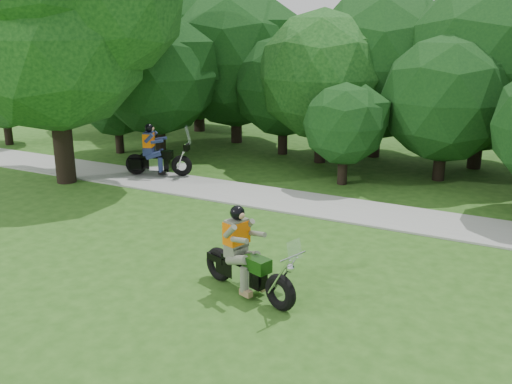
% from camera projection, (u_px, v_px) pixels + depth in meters
% --- Properties ---
extents(ground, '(100.00, 100.00, 0.00)m').
position_uv_depth(ground, '(234.00, 342.00, 10.29)').
color(ground, '#285418').
rests_on(ground, ground).
extents(walkway, '(60.00, 2.20, 0.06)m').
position_uv_depth(walkway, '(364.00, 212.00, 17.09)').
color(walkway, '#9F9F9A').
rests_on(walkway, ground).
extents(tree_line, '(40.11, 12.11, 7.71)m').
position_uv_depth(tree_line, '(431.00, 73.00, 21.69)').
color(tree_line, black).
rests_on(tree_line, ground).
extents(big_tree_west, '(8.64, 6.56, 9.96)m').
position_uv_depth(big_tree_west, '(57.00, 14.00, 19.03)').
color(big_tree_west, black).
rests_on(big_tree_west, ground).
extents(chopper_motorcycle, '(2.61, 1.29, 1.90)m').
position_uv_depth(chopper_motorcycle, '(244.00, 262.00, 11.97)').
color(chopper_motorcycle, black).
rests_on(chopper_motorcycle, ground).
extents(touring_motorcycle, '(2.43, 1.38, 1.92)m').
position_uv_depth(touring_motorcycle, '(154.00, 157.00, 20.86)').
color(touring_motorcycle, black).
rests_on(touring_motorcycle, walkway).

